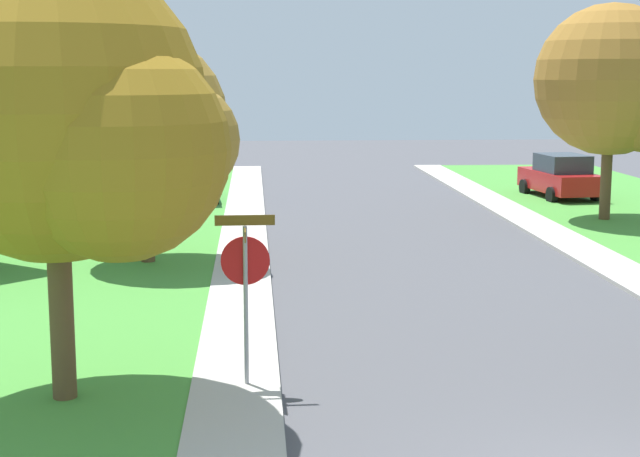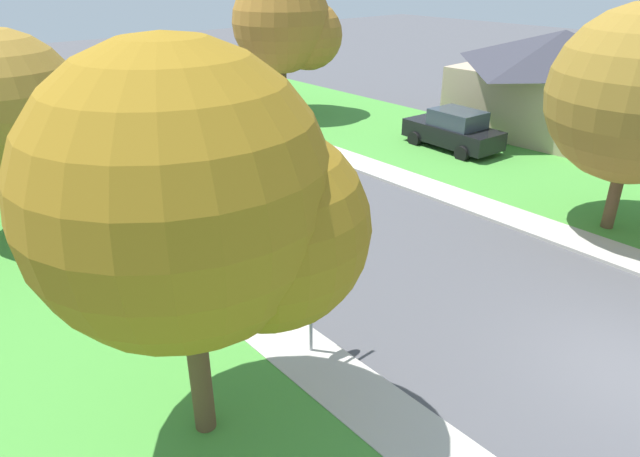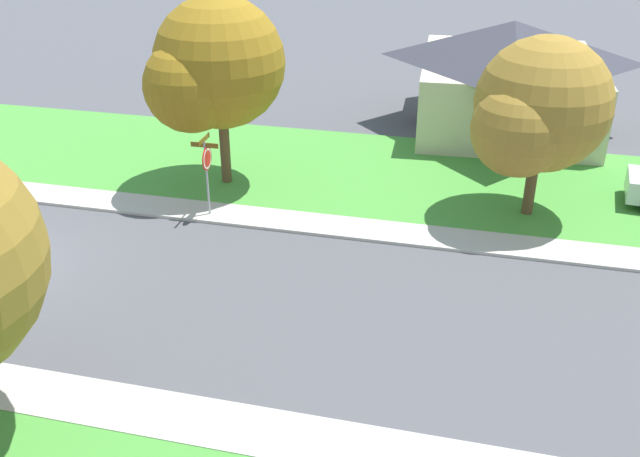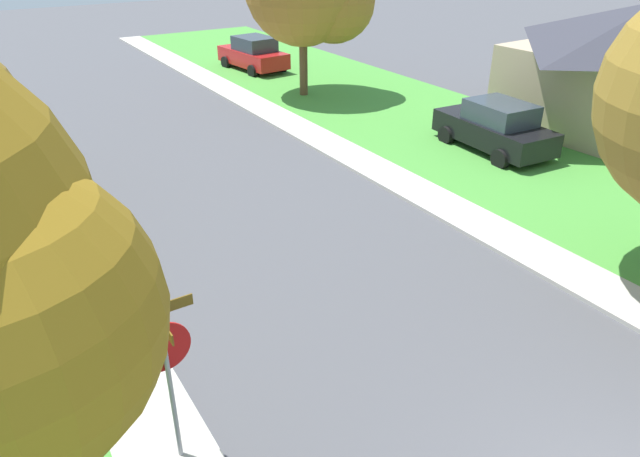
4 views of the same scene
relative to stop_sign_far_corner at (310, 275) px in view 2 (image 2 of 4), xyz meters
name	(u,v)px [view 2 (image 2 of 4)]	position (x,y,z in m)	size (l,w,h in m)	color
ground_plane	(632,372)	(4.53, -4.66, -1.89)	(120.00, 120.00, 0.00)	#4C4C51
sidewalk_east	(371,167)	(9.23, 7.34, -1.84)	(1.40, 56.00, 0.10)	#B7B2A8
lawn_east	(446,145)	(13.93, 7.34, -1.85)	(8.00, 56.00, 0.08)	#479338
sidewalk_west	(149,236)	(-0.17, 7.34, -1.84)	(1.40, 56.00, 0.10)	#B7B2A8
stop_sign_far_corner	(310,275)	(0.00, 0.00, 0.00)	(0.92, 0.92, 2.77)	#9E9EA3
car_red_kerbside_mid	(230,82)	(12.13, 22.20, -1.01)	(2.39, 4.47, 1.76)	red
car_black_far_down_street	(454,130)	(13.63, 6.79, -1.01)	(2.22, 4.39, 1.76)	black
tree_sidewalk_mid	(288,26)	(12.08, 16.24, 2.62)	(5.31, 4.94, 7.15)	brown
tree_sidewalk_far	(17,111)	(-2.36, 9.99, 1.76)	(4.53, 4.21, 5.89)	brown
tree_sidewalk_near	(202,205)	(-2.48, -0.61, 2.38)	(4.81, 4.47, 6.65)	brown
house_right_setback	(557,79)	(20.15, 5.88, 0.49)	(9.41, 8.27, 4.60)	tan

